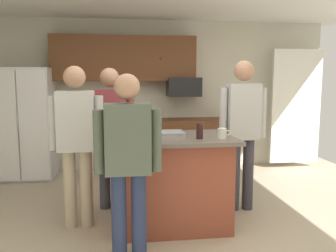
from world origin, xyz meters
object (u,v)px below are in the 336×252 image
object	(u,v)px
refrigerator	(25,123)
person_guest_left	(111,128)
microwave_over_range	(184,87)
person_guest_by_door	(128,157)
person_host_foreground	(76,136)
glass_dark_ale	(127,132)
serving_tray	(163,133)
glass_stout_tall	(200,131)
mug_blue_stoneware	(222,134)
person_guest_right	(243,124)
kitchen_island	(172,181)

from	to	relation	value
refrigerator	person_guest_left	bearing A→B (deg)	-48.31
microwave_over_range	person_guest_left	distance (m)	2.12
person_guest_left	person_guest_by_door	bearing A→B (deg)	-39.31
person_host_foreground	refrigerator	bearing A→B (deg)	122.52
person_host_foreground	glass_dark_ale	xyz separation A→B (m)	(0.52, -0.24, 0.07)
refrigerator	person_guest_by_door	world-z (taller)	refrigerator
refrigerator	glass_dark_ale	bearing A→B (deg)	-55.79
microwave_over_range	glass_dark_ale	size ratio (longest dim) A/B	3.48
person_guest_by_door	serving_tray	bearing A→B (deg)	7.22
glass_stout_tall	mug_blue_stoneware	world-z (taller)	glass_stout_tall
person_guest_by_door	glass_dark_ale	xyz separation A→B (m)	(-0.00, 0.56, 0.13)
person_guest_by_door	glass_stout_tall	world-z (taller)	person_guest_by_door
microwave_over_range	mug_blue_stoneware	size ratio (longest dim) A/B	4.20
person_guest_left	person_guest_by_door	size ratio (longest dim) A/B	1.06
person_guest_right	mug_blue_stoneware	distance (m)	0.71
serving_tray	microwave_over_range	bearing A→B (deg)	74.43
serving_tray	glass_dark_ale	bearing A→B (deg)	-150.36
kitchen_island	glass_dark_ale	size ratio (longest dim) A/B	8.10
person_guest_right	glass_dark_ale	bearing A→B (deg)	-1.29
person_guest_right	person_host_foreground	bearing A→B (deg)	-13.57
person_host_foreground	person_guest_by_door	distance (m)	0.96
glass_dark_ale	refrigerator	bearing A→B (deg)	124.21
serving_tray	glass_stout_tall	bearing A→B (deg)	-38.28
refrigerator	glass_dark_ale	world-z (taller)	refrigerator
serving_tray	person_guest_by_door	bearing A→B (deg)	-116.50
person_host_foreground	person_guest_right	bearing A→B (deg)	13.13
mug_blue_stoneware	microwave_over_range	bearing A→B (deg)	88.80
person_host_foreground	glass_stout_tall	size ratio (longest dim) A/B	11.16
kitchen_island	microwave_over_range	bearing A→B (deg)	76.85
microwave_over_range	refrigerator	bearing A→B (deg)	-177.40
refrigerator	microwave_over_range	distance (m)	2.66
refrigerator	microwave_over_range	bearing A→B (deg)	2.60
glass_stout_tall	mug_blue_stoneware	xyz separation A→B (m)	(0.23, -0.03, -0.02)
refrigerator	serving_tray	world-z (taller)	refrigerator
refrigerator	glass_stout_tall	world-z (taller)	refrigerator
glass_dark_ale	serving_tray	size ratio (longest dim) A/B	0.37
refrigerator	person_guest_right	bearing A→B (deg)	-31.75
refrigerator	glass_dark_ale	distance (m)	2.83
person_guest_by_door	refrigerator	bearing A→B (deg)	62.49
person_guest_left	person_guest_by_door	xyz separation A→B (m)	(0.18, -1.32, -0.06)
serving_tray	refrigerator	bearing A→B (deg)	133.16
microwave_over_range	serving_tray	world-z (taller)	microwave_over_range
glass_dark_ale	person_guest_right	bearing A→B (deg)	19.95
microwave_over_range	person_guest_by_door	distance (m)	3.22
microwave_over_range	mug_blue_stoneware	bearing A→B (deg)	-91.20
microwave_over_range	glass_stout_tall	bearing A→B (deg)	-96.44
person_host_foreground	person_guest_right	world-z (taller)	person_guest_right
refrigerator	person_guest_left	distance (m)	2.12
kitchen_island	mug_blue_stoneware	xyz separation A→B (m)	(0.49, -0.22, 0.54)
person_guest_by_door	kitchen_island	bearing A→B (deg)	-0.00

